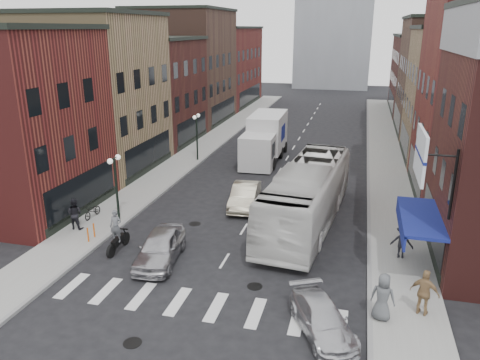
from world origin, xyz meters
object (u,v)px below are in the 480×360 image
(ped_right_c, at_px, (383,297))
(billboard_sign, at_px, (423,156))
(streetlamp_near, at_px, (115,177))
(box_truck, at_px, (265,139))
(transit_bus, at_px, (307,195))
(sedan_left_far, at_px, (245,196))
(streetlamp_far, at_px, (197,128))
(curb_car, at_px, (322,319))
(parked_bicycle, at_px, (93,211))
(ped_left_solo, at_px, (75,214))
(bike_rack, at_px, (91,232))
(ped_right_a, at_px, (402,242))
(ped_right_b, at_px, (425,293))
(sedan_left_near, at_px, (160,247))
(motorcycle_rider, at_px, (117,232))

(ped_right_c, bearing_deg, billboard_sign, -99.07)
(streetlamp_near, height_order, box_truck, streetlamp_near)
(transit_bus, distance_m, sedan_left_far, 4.65)
(streetlamp_far, bearing_deg, streetlamp_near, -90.00)
(curb_car, xyz_separation_m, parked_bicycle, (-14.40, 7.71, -0.03))
(transit_bus, distance_m, parked_bicycle, 12.92)
(ped_left_solo, bearing_deg, transit_bus, -161.27)
(billboard_sign, xyz_separation_m, parked_bicycle, (-17.78, 3.60, -5.57))
(ped_left_solo, bearing_deg, billboard_sign, 173.66)
(parked_bicycle, bearing_deg, billboard_sign, -9.56)
(curb_car, bearing_deg, bike_rack, 132.41)
(transit_bus, xyz_separation_m, ped_right_a, (5.11, -3.42, -0.81))
(bike_rack, xyz_separation_m, ped_right_c, (15.00, -3.65, 0.58))
(bike_rack, distance_m, transit_bus, 12.32)
(billboard_sign, relative_size, bike_rack, 4.62)
(ped_right_b, bearing_deg, ped_left_solo, 7.70)
(sedan_left_near, bearing_deg, ped_right_c, -20.85)
(billboard_sign, distance_m, ped_right_a, 5.85)
(ped_left_solo, relative_size, ped_right_c, 0.93)
(bike_rack, bearing_deg, streetlamp_near, 85.76)
(billboard_sign, height_order, streetlamp_far, billboard_sign)
(billboard_sign, bearing_deg, ped_right_a, 91.73)
(streetlamp_near, distance_m, streetlamp_far, 14.00)
(billboard_sign, distance_m, ped_right_b, 5.45)
(streetlamp_far, relative_size, curb_car, 1.01)
(ped_right_c, bearing_deg, bike_rack, -0.10)
(ped_right_b, bearing_deg, motorcycle_rider, 11.27)
(curb_car, distance_m, ped_left_solo, 15.63)
(streetlamp_far, height_order, ped_left_solo, streetlamp_far)
(motorcycle_rider, distance_m, transit_bus, 10.93)
(curb_car, bearing_deg, sedan_left_near, 128.80)
(ped_left_solo, height_order, ped_right_a, ped_left_solo)
(box_truck, height_order, ped_left_solo, box_truck)
(ped_right_a, bearing_deg, ped_left_solo, 15.64)
(streetlamp_near, bearing_deg, box_truck, 70.59)
(box_truck, xyz_separation_m, ped_left_solo, (-7.41, -17.46, -0.87))
(billboard_sign, distance_m, curb_car, 7.68)
(bike_rack, relative_size, parked_bicycle, 0.51)
(sedan_left_near, height_order, curb_car, sedan_left_near)
(billboard_sign, height_order, curb_car, billboard_sign)
(bike_rack, xyz_separation_m, ped_right_a, (16.10, 2.02, 0.45))
(streetlamp_near, relative_size, ped_left_solo, 2.26)
(transit_bus, xyz_separation_m, ped_right_c, (4.01, -9.08, -0.68))
(ped_left_solo, xyz_separation_m, ped_right_c, (16.63, -4.72, 0.07))
(motorcycle_rider, xyz_separation_m, curb_car, (10.87, -4.25, -0.47))
(sedan_left_far, height_order, ped_left_solo, ped_left_solo)
(motorcycle_rider, distance_m, ped_left_solo, 3.96)
(bike_rack, distance_m, ped_right_b, 16.87)
(bike_rack, height_order, transit_bus, transit_bus)
(transit_bus, height_order, sedan_left_far, transit_bus)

